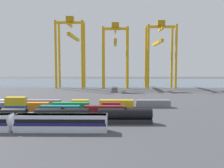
{
  "coord_description": "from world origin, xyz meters",
  "views": [
    {
      "loc": [
        14.83,
        -73.33,
        14.78
      ],
      "look_at": [
        13.42,
        27.21,
        7.12
      ],
      "focal_mm": 38.59,
      "sensor_mm": 36.0,
      "label": 1
    }
  ],
  "objects_px": {
    "shipping_container_3": "(60,110)",
    "gantry_crane_central": "(115,48)",
    "freight_tank_row": "(31,115)",
    "gantry_crane_west": "(71,45)",
    "shipping_container_1": "(16,110)",
    "shipping_container_14": "(153,104)",
    "passenger_train": "(13,122)",
    "gantry_crane_east": "(160,48)",
    "shipping_container_6": "(31,106)"
  },
  "relations": [
    {
      "from": "passenger_train",
      "to": "shipping_container_1",
      "type": "height_order",
      "value": "passenger_train"
    },
    {
      "from": "shipping_container_1",
      "to": "shipping_container_3",
      "type": "distance_m",
      "value": 13.57
    },
    {
      "from": "shipping_container_14",
      "to": "passenger_train",
      "type": "bearing_deg",
      "value": -138.73
    },
    {
      "from": "shipping_container_6",
      "to": "gantry_crane_east",
      "type": "height_order",
      "value": "gantry_crane_east"
    },
    {
      "from": "passenger_train",
      "to": "gantry_crane_central",
      "type": "bearing_deg",
      "value": 78.3
    },
    {
      "from": "shipping_container_14",
      "to": "shipping_container_1",
      "type": "bearing_deg",
      "value": -164.2
    },
    {
      "from": "shipping_container_14",
      "to": "gantry_crane_central",
      "type": "height_order",
      "value": "gantry_crane_central"
    },
    {
      "from": "gantry_crane_central",
      "to": "shipping_container_6",
      "type": "bearing_deg",
      "value": -108.29
    },
    {
      "from": "freight_tank_row",
      "to": "shipping_container_14",
      "type": "height_order",
      "value": "freight_tank_row"
    },
    {
      "from": "shipping_container_6",
      "to": "gantry_crane_central",
      "type": "distance_m",
      "value": 93.26
    },
    {
      "from": "shipping_container_14",
      "to": "gantry_crane_east",
      "type": "xyz_separation_m",
      "value": [
        16.48,
        78.3,
        25.59
      ]
    },
    {
      "from": "gantry_crane_west",
      "to": "gantry_crane_central",
      "type": "xyz_separation_m",
      "value": [
        29.93,
        0.03,
        -2.58
      ]
    },
    {
      "from": "passenger_train",
      "to": "shipping_container_1",
      "type": "xyz_separation_m",
      "value": [
        -7.51,
        19.55,
        -0.84
      ]
    },
    {
      "from": "passenger_train",
      "to": "shipping_container_3",
      "type": "height_order",
      "value": "passenger_train"
    },
    {
      "from": "gantry_crane_west",
      "to": "gantry_crane_east",
      "type": "xyz_separation_m",
      "value": [
        59.87,
        -0.7,
        -2.17
      ]
    },
    {
      "from": "shipping_container_1",
      "to": "shipping_container_3",
      "type": "bearing_deg",
      "value": 0.0
    },
    {
      "from": "gantry_crane_central",
      "to": "gantry_crane_east",
      "type": "distance_m",
      "value": 29.94
    },
    {
      "from": "shipping_container_1",
      "to": "gantry_crane_west",
      "type": "xyz_separation_m",
      "value": [
        0.57,
        91.44,
        27.76
      ]
    },
    {
      "from": "gantry_crane_west",
      "to": "gantry_crane_central",
      "type": "distance_m",
      "value": 30.04
    },
    {
      "from": "freight_tank_row",
      "to": "shipping_container_6",
      "type": "bearing_deg",
      "value": 109.76
    },
    {
      "from": "shipping_container_14",
      "to": "gantry_crane_central",
      "type": "relative_size",
      "value": 0.28
    },
    {
      "from": "shipping_container_1",
      "to": "shipping_container_6",
      "type": "xyz_separation_m",
      "value": [
        2.33,
        6.22,
        0.0
      ]
    },
    {
      "from": "freight_tank_row",
      "to": "shipping_container_14",
      "type": "relative_size",
      "value": 5.16
    },
    {
      "from": "passenger_train",
      "to": "gantry_crane_east",
      "type": "height_order",
      "value": "gantry_crane_east"
    },
    {
      "from": "shipping_container_3",
      "to": "gantry_crane_east",
      "type": "height_order",
      "value": "gantry_crane_east"
    },
    {
      "from": "freight_tank_row",
      "to": "gantry_crane_west",
      "type": "distance_m",
      "value": 106.91
    },
    {
      "from": "passenger_train",
      "to": "gantry_crane_east",
      "type": "bearing_deg",
      "value": 64.36
    },
    {
      "from": "shipping_container_3",
      "to": "shipping_container_14",
      "type": "xyz_separation_m",
      "value": [
        30.39,
        12.44,
        0.0
      ]
    },
    {
      "from": "passenger_train",
      "to": "gantry_crane_east",
      "type": "relative_size",
      "value": 0.96
    },
    {
      "from": "passenger_train",
      "to": "shipping_container_6",
      "type": "xyz_separation_m",
      "value": [
        -5.18,
        25.77,
        -0.84
      ]
    },
    {
      "from": "shipping_container_14",
      "to": "gantry_crane_east",
      "type": "relative_size",
      "value": 0.27
    },
    {
      "from": "passenger_train",
      "to": "shipping_container_3",
      "type": "bearing_deg",
      "value": 72.78
    },
    {
      "from": "gantry_crane_west",
      "to": "passenger_train",
      "type": "bearing_deg",
      "value": -86.43
    },
    {
      "from": "shipping_container_1",
      "to": "shipping_container_6",
      "type": "distance_m",
      "value": 6.64
    },
    {
      "from": "passenger_train",
      "to": "shipping_container_1",
      "type": "bearing_deg",
      "value": 111.01
    },
    {
      "from": "freight_tank_row",
      "to": "gantry_crane_west",
      "type": "xyz_separation_m",
      "value": [
        -8.17,
        103.09,
        27.11
      ]
    },
    {
      "from": "freight_tank_row",
      "to": "shipping_container_3",
      "type": "relative_size",
      "value": 5.16
    },
    {
      "from": "shipping_container_3",
      "to": "gantry_crane_central",
      "type": "height_order",
      "value": "gantry_crane_central"
    },
    {
      "from": "shipping_container_6",
      "to": "shipping_container_14",
      "type": "xyz_separation_m",
      "value": [
        41.63,
        6.22,
        0.0
      ]
    },
    {
      "from": "gantry_crane_central",
      "to": "shipping_container_1",
      "type": "bearing_deg",
      "value": -108.44
    },
    {
      "from": "freight_tank_row",
      "to": "gantry_crane_east",
      "type": "distance_m",
      "value": 117.38
    },
    {
      "from": "shipping_container_3",
      "to": "gantry_crane_central",
      "type": "relative_size",
      "value": 0.28
    },
    {
      "from": "passenger_train",
      "to": "shipping_container_14",
      "type": "height_order",
      "value": "passenger_train"
    },
    {
      "from": "gantry_crane_east",
      "to": "shipping_container_3",
      "type": "bearing_deg",
      "value": -117.32
    },
    {
      "from": "passenger_train",
      "to": "shipping_container_14",
      "type": "distance_m",
      "value": 48.51
    },
    {
      "from": "gantry_crane_central",
      "to": "gantry_crane_east",
      "type": "height_order",
      "value": "gantry_crane_east"
    },
    {
      "from": "freight_tank_row",
      "to": "shipping_container_6",
      "type": "relative_size",
      "value": 5.16
    },
    {
      "from": "shipping_container_1",
      "to": "gantry_crane_central",
      "type": "height_order",
      "value": "gantry_crane_central"
    },
    {
      "from": "shipping_container_14",
      "to": "gantry_crane_central",
      "type": "xyz_separation_m",
      "value": [
        -13.45,
        79.04,
        25.18
      ]
    },
    {
      "from": "shipping_container_1",
      "to": "gantry_crane_central",
      "type": "distance_m",
      "value": 99.67
    }
  ]
}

